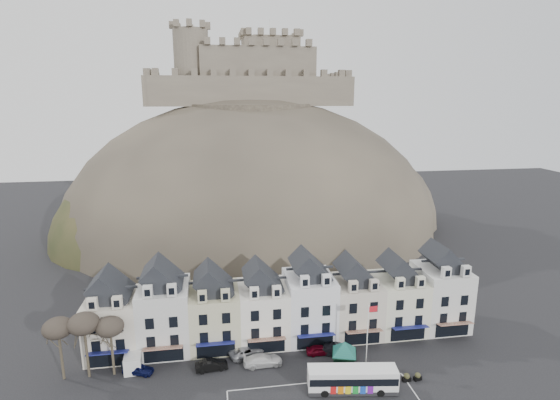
{
  "coord_description": "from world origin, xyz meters",
  "views": [
    {
      "loc": [
        -9.7,
        -40.82,
        34.25
      ],
      "look_at": [
        0.35,
        24.0,
        18.68
      ],
      "focal_mm": 28.0,
      "sensor_mm": 36.0,
      "label": 1
    }
  ],
  "objects_px": {
    "bus": "(352,378)",
    "flagpole": "(368,332)",
    "car_black": "(212,365)",
    "car_maroon": "(320,350)",
    "car_navy": "(138,369)",
    "car_charcoal": "(340,350)",
    "red_buoy": "(380,371)",
    "white_van": "(134,358)",
    "car_silver": "(247,351)",
    "car_white": "(263,360)",
    "bus_shelter": "(344,348)"
  },
  "relations": [
    {
      "from": "red_buoy",
      "to": "car_silver",
      "type": "xyz_separation_m",
      "value": [
        -16.07,
        7.37,
        -0.27
      ]
    },
    {
      "from": "flagpole",
      "to": "car_navy",
      "type": "xyz_separation_m",
      "value": [
        -29.13,
        3.02,
        -4.35
      ]
    },
    {
      "from": "bus",
      "to": "flagpole",
      "type": "height_order",
      "value": "flagpole"
    },
    {
      "from": "car_silver",
      "to": "car_white",
      "type": "bearing_deg",
      "value": -166.32
    },
    {
      "from": "car_navy",
      "to": "car_charcoal",
      "type": "xyz_separation_m",
      "value": [
        26.4,
        0.03,
        0.08
      ]
    },
    {
      "from": "red_buoy",
      "to": "car_maroon",
      "type": "bearing_deg",
      "value": 135.02
    },
    {
      "from": "bus",
      "to": "flagpole",
      "type": "bearing_deg",
      "value": 59.61
    },
    {
      "from": "car_silver",
      "to": "car_maroon",
      "type": "xyz_separation_m",
      "value": [
        9.88,
        -1.18,
        -0.04
      ]
    },
    {
      "from": "red_buoy",
      "to": "flagpole",
      "type": "distance_m",
      "value": 4.84
    },
    {
      "from": "bus_shelter",
      "to": "red_buoy",
      "type": "xyz_separation_m",
      "value": [
        3.88,
        -2.66,
        -1.99
      ]
    },
    {
      "from": "flagpole",
      "to": "red_buoy",
      "type": "bearing_deg",
      "value": -70.75
    },
    {
      "from": "red_buoy",
      "to": "car_black",
      "type": "height_order",
      "value": "red_buoy"
    },
    {
      "from": "red_buoy",
      "to": "car_charcoal",
      "type": "distance_m",
      "value": 6.6
    },
    {
      "from": "car_navy",
      "to": "car_silver",
      "type": "bearing_deg",
      "value": -65.26
    },
    {
      "from": "flagpole",
      "to": "car_maroon",
      "type": "xyz_separation_m",
      "value": [
        -5.33,
        3.71,
        -4.38
      ]
    },
    {
      "from": "white_van",
      "to": "car_white",
      "type": "height_order",
      "value": "white_van"
    },
    {
      "from": "car_black",
      "to": "car_white",
      "type": "relative_size",
      "value": 0.81
    },
    {
      "from": "bus",
      "to": "car_silver",
      "type": "height_order",
      "value": "bus"
    },
    {
      "from": "red_buoy",
      "to": "bus_shelter",
      "type": "bearing_deg",
      "value": 145.6
    },
    {
      "from": "white_van",
      "to": "car_white",
      "type": "distance_m",
      "value": 16.81
    },
    {
      "from": "bus",
      "to": "car_black",
      "type": "height_order",
      "value": "bus"
    },
    {
      "from": "bus_shelter",
      "to": "red_buoy",
      "type": "height_order",
      "value": "bus_shelter"
    },
    {
      "from": "bus_shelter",
      "to": "car_maroon",
      "type": "height_order",
      "value": "bus_shelter"
    },
    {
      "from": "white_van",
      "to": "flagpole",
      "type": "bearing_deg",
      "value": -13.53
    },
    {
      "from": "white_van",
      "to": "car_navy",
      "type": "relative_size",
      "value": 1.27
    },
    {
      "from": "flagpole",
      "to": "car_charcoal",
      "type": "distance_m",
      "value": 5.91
    },
    {
      "from": "red_buoy",
      "to": "car_black",
      "type": "relative_size",
      "value": 0.45
    },
    {
      "from": "car_silver",
      "to": "car_charcoal",
      "type": "height_order",
      "value": "car_charcoal"
    },
    {
      "from": "car_black",
      "to": "car_charcoal",
      "type": "relative_size",
      "value": 0.91
    },
    {
      "from": "car_black",
      "to": "car_maroon",
      "type": "height_order",
      "value": "car_black"
    },
    {
      "from": "car_silver",
      "to": "flagpole",
      "type": "bearing_deg",
      "value": -131.4
    },
    {
      "from": "car_navy",
      "to": "car_silver",
      "type": "relative_size",
      "value": 0.82
    },
    {
      "from": "car_navy",
      "to": "car_black",
      "type": "height_order",
      "value": "car_black"
    },
    {
      "from": "bus_shelter",
      "to": "car_maroon",
      "type": "bearing_deg",
      "value": 140.31
    },
    {
      "from": "bus_shelter",
      "to": "car_silver",
      "type": "distance_m",
      "value": 13.26
    },
    {
      "from": "red_buoy",
      "to": "flagpole",
      "type": "bearing_deg",
      "value": 109.25
    },
    {
      "from": "car_black",
      "to": "car_white",
      "type": "distance_m",
      "value": 6.63
    },
    {
      "from": "bus",
      "to": "car_silver",
      "type": "xyz_separation_m",
      "value": [
        -11.85,
        9.14,
        -0.97
      ]
    },
    {
      "from": "car_maroon",
      "to": "car_silver",
      "type": "bearing_deg",
      "value": 86.46
    },
    {
      "from": "flagpole",
      "to": "car_silver",
      "type": "xyz_separation_m",
      "value": [
        -15.21,
        4.89,
        -4.34
      ]
    },
    {
      "from": "bus_shelter",
      "to": "flagpole",
      "type": "distance_m",
      "value": 3.67
    },
    {
      "from": "car_maroon",
      "to": "car_charcoal",
      "type": "relative_size",
      "value": 0.82
    },
    {
      "from": "bus",
      "to": "white_van",
      "type": "distance_m",
      "value": 28.1
    },
    {
      "from": "bus_shelter",
      "to": "car_white",
      "type": "bearing_deg",
      "value": -175.03
    },
    {
      "from": "car_black",
      "to": "car_maroon",
      "type": "xyz_separation_m",
      "value": [
        14.61,
        1.32,
        -0.05
      ]
    },
    {
      "from": "car_black",
      "to": "car_silver",
      "type": "relative_size",
      "value": 0.86
    },
    {
      "from": "flagpole",
      "to": "white_van",
      "type": "xyz_separation_m",
      "value": [
        -29.92,
        4.89,
        -3.91
      ]
    },
    {
      "from": "red_buoy",
      "to": "car_silver",
      "type": "bearing_deg",
      "value": 155.36
    },
    {
      "from": "bus",
      "to": "car_navy",
      "type": "distance_m",
      "value": 26.8
    },
    {
      "from": "bus",
      "to": "car_white",
      "type": "distance_m",
      "value": 12.0
    }
  ]
}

